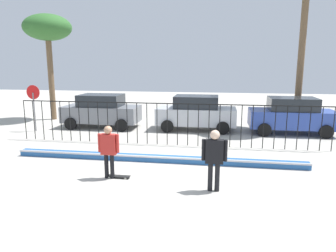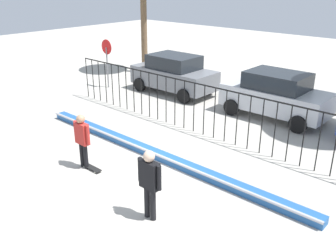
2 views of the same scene
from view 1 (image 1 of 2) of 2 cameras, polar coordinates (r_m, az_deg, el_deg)
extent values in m
plane|color=#ADA89E|center=(11.02, -3.15, -7.96)|extent=(60.00, 60.00, 0.00)
cube|color=#235699|center=(11.90, -2.14, -5.92)|extent=(11.00, 0.36, 0.22)
cylinder|color=#B2B2B7|center=(11.70, -2.32, -5.66)|extent=(11.00, 0.09, 0.09)
cylinder|color=black|center=(16.73, -24.54, 1.05)|extent=(0.04, 0.04, 1.90)
cylinder|color=black|center=(16.48, -23.19, 1.02)|extent=(0.04, 0.04, 1.90)
cylinder|color=black|center=(16.23, -21.79, 0.98)|extent=(0.04, 0.04, 1.90)
cylinder|color=black|center=(16.00, -20.36, 0.94)|extent=(0.04, 0.04, 1.90)
cylinder|color=black|center=(15.77, -18.88, 0.91)|extent=(0.04, 0.04, 1.90)
cylinder|color=black|center=(15.56, -17.36, 0.86)|extent=(0.04, 0.04, 1.90)
cylinder|color=black|center=(15.36, -15.80, 0.82)|extent=(0.04, 0.04, 1.90)
cylinder|color=black|center=(15.17, -14.21, 0.78)|extent=(0.04, 0.04, 1.90)
cylinder|color=black|center=(14.99, -12.57, 0.73)|extent=(0.04, 0.04, 1.90)
cylinder|color=black|center=(14.83, -10.89, 0.68)|extent=(0.04, 0.04, 1.90)
cylinder|color=black|center=(14.67, -9.18, 0.63)|extent=(0.04, 0.04, 1.90)
cylinder|color=black|center=(14.53, -7.43, 0.58)|extent=(0.04, 0.04, 1.90)
cylinder|color=black|center=(14.41, -5.65, 0.53)|extent=(0.04, 0.04, 1.90)
cylinder|color=black|center=(14.30, -3.84, 0.47)|extent=(0.04, 0.04, 1.90)
cylinder|color=black|center=(14.20, -2.01, 0.41)|extent=(0.04, 0.04, 1.90)
cylinder|color=black|center=(14.12, -0.15, 0.36)|extent=(0.04, 0.04, 1.90)
cylinder|color=black|center=(14.05, 1.73, 0.30)|extent=(0.04, 0.04, 1.90)
cylinder|color=black|center=(14.00, 3.62, 0.24)|extent=(0.04, 0.04, 1.90)
cylinder|color=black|center=(13.96, 5.53, 0.18)|extent=(0.04, 0.04, 1.90)
cylinder|color=black|center=(13.94, 7.44, 0.12)|extent=(0.04, 0.04, 1.90)
cylinder|color=black|center=(13.94, 9.36, 0.06)|extent=(0.04, 0.04, 1.90)
cylinder|color=black|center=(13.95, 11.27, 0.00)|extent=(0.04, 0.04, 1.90)
cylinder|color=black|center=(13.98, 13.18, -0.06)|extent=(0.04, 0.04, 1.90)
cylinder|color=black|center=(14.02, 15.09, -0.12)|extent=(0.04, 0.04, 1.90)
cylinder|color=black|center=(14.07, 16.98, -0.18)|extent=(0.04, 0.04, 1.90)
cylinder|color=black|center=(14.15, 18.85, -0.24)|extent=(0.04, 0.04, 1.90)
cylinder|color=black|center=(14.23, 20.70, -0.29)|extent=(0.04, 0.04, 1.90)
cylinder|color=black|center=(14.33, 22.52, -0.35)|extent=(0.04, 0.04, 1.90)
cylinder|color=black|center=(14.45, 24.32, -0.40)|extent=(0.04, 0.04, 1.90)
cylinder|color=black|center=(14.58, 26.09, -0.46)|extent=(0.04, 0.04, 1.90)
cylinder|color=black|center=(14.72, 27.83, -0.51)|extent=(0.04, 0.04, 1.90)
cube|color=black|center=(13.97, -0.15, 4.11)|extent=(14.00, 0.04, 0.04)
cylinder|color=black|center=(10.33, -11.11, -7.16)|extent=(0.13, 0.13, 0.80)
cylinder|color=black|center=(10.27, -10.11, -7.24)|extent=(0.13, 0.13, 0.80)
cube|color=#B22823|center=(10.09, -10.76, -3.27)|extent=(0.49, 0.21, 0.66)
sphere|color=#A87A5B|center=(9.99, -10.86, -0.72)|extent=(0.26, 0.26, 0.26)
cylinder|color=#B22823|center=(10.19, -12.33, -3.00)|extent=(0.10, 0.10, 0.59)
cylinder|color=#B22823|center=(9.99, -9.17, -3.16)|extent=(0.10, 0.10, 0.59)
cube|color=black|center=(10.38, -9.09, -8.96)|extent=(0.80, 0.20, 0.02)
cylinder|color=silver|center=(10.38, -7.52, -9.13)|extent=(0.05, 0.03, 0.05)
cylinder|color=silver|center=(10.25, -7.76, -9.41)|extent=(0.05, 0.03, 0.05)
cylinder|color=silver|center=(10.54, -10.37, -8.89)|extent=(0.05, 0.03, 0.05)
cylinder|color=silver|center=(10.41, -10.64, -9.17)|extent=(0.05, 0.03, 0.05)
cylinder|color=black|center=(9.25, 7.67, -9.13)|extent=(0.14, 0.14, 0.84)
cylinder|color=black|center=(9.25, 8.93, -9.17)|extent=(0.14, 0.14, 0.84)
cube|color=black|center=(9.01, 8.44, -4.59)|extent=(0.51, 0.22, 0.69)
sphere|color=beige|center=(8.90, 8.53, -1.60)|extent=(0.27, 0.27, 0.27)
cylinder|color=black|center=(9.01, 6.47, -4.30)|extent=(0.11, 0.11, 0.62)
cylinder|color=black|center=(9.01, 10.42, -4.43)|extent=(0.11, 0.11, 0.62)
cube|color=slate|center=(18.45, -11.95, 2.20)|extent=(4.30, 1.90, 0.90)
cube|color=#1E2328|center=(18.35, -12.05, 4.60)|extent=(2.37, 1.71, 0.66)
cylinder|color=black|center=(18.95, -6.74, 1.22)|extent=(0.68, 0.22, 0.68)
cylinder|color=black|center=(17.17, -8.47, 0.12)|extent=(0.68, 0.22, 0.68)
cylinder|color=black|center=(19.95, -14.85, 1.42)|extent=(0.68, 0.22, 0.68)
cylinder|color=black|center=(18.26, -17.25, 0.40)|extent=(0.68, 0.22, 0.68)
cube|color=#B7BABF|center=(17.40, 5.13, 1.85)|extent=(4.30, 1.90, 0.90)
cube|color=#1E2328|center=(17.29, 5.18, 4.41)|extent=(2.37, 1.71, 0.66)
cylinder|color=black|center=(18.37, 9.88, 0.81)|extent=(0.68, 0.22, 0.68)
cylinder|color=black|center=(16.51, 9.93, -0.37)|extent=(0.68, 0.22, 0.68)
cylinder|color=black|center=(18.56, 0.82, 1.09)|extent=(0.68, 0.22, 0.68)
cylinder|color=black|center=(16.72, -0.14, -0.06)|extent=(0.68, 0.22, 0.68)
cube|color=#2D479E|center=(17.66, 21.49, 1.25)|extent=(4.30, 1.90, 0.90)
cube|color=#1E2328|center=(17.55, 21.67, 3.75)|extent=(2.37, 1.71, 0.66)
cylinder|color=black|center=(19.00, 25.11, 0.24)|extent=(0.68, 0.22, 0.68)
cylinder|color=black|center=(17.21, 26.79, -0.95)|extent=(0.68, 0.22, 0.68)
cylinder|color=black|center=(18.40, 16.33, 0.54)|extent=(0.68, 0.22, 0.68)
cylinder|color=black|center=(16.56, 17.11, -0.67)|extent=(0.68, 0.22, 0.68)
cylinder|color=slate|center=(18.44, -23.09, 2.35)|extent=(0.07, 0.07, 2.10)
cylinder|color=red|center=(18.34, -23.32, 5.66)|extent=(0.76, 0.02, 0.76)
cylinder|color=brown|center=(19.06, 23.01, 11.07)|extent=(0.36, 0.36, 7.69)
cylinder|color=brown|center=(21.88, -20.44, 7.68)|extent=(0.36, 0.36, 5.04)
ellipsoid|color=#2D6028|center=(21.97, -21.06, 16.39)|extent=(2.98, 2.98, 1.64)
camera|label=2|loc=(6.58, 71.30, 20.25)|focal=40.11mm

